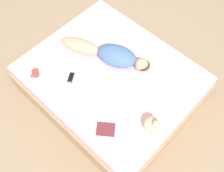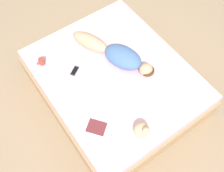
# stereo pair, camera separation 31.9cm
# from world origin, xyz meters

# --- Properties ---
(ground_plane) EXTENTS (12.00, 12.00, 0.00)m
(ground_plane) POSITION_xyz_m (0.00, 0.00, 0.00)
(ground_plane) COLOR #9E8466
(bed) EXTENTS (1.80, 2.16, 0.52)m
(bed) POSITION_xyz_m (0.00, 0.00, 0.26)
(bed) COLOR tan
(bed) RESTS_ON ground_plane
(person) EXTENTS (0.64, 1.22, 0.23)m
(person) POSITION_xyz_m (-0.14, -0.17, 0.63)
(person) COLOR tan
(person) RESTS_ON bed
(open_magazine) EXTENTS (0.60, 0.56, 0.01)m
(open_magazine) POSITION_xyz_m (0.51, 0.41, 0.53)
(open_magazine) COLOR silver
(open_magazine) RESTS_ON bed
(coffee_mug) EXTENTS (0.11, 0.08, 0.09)m
(coffee_mug) POSITION_xyz_m (0.69, -0.67, 0.57)
(coffee_mug) COLOR #993D33
(coffee_mug) RESTS_ON bed
(cell_phone) EXTENTS (0.16, 0.13, 0.01)m
(cell_phone) POSITION_xyz_m (0.40, -0.32, 0.53)
(cell_phone) COLOR #333842
(cell_phone) RESTS_ON bed
(plush_toy) EXTENTS (0.18, 0.18, 0.22)m
(plush_toy) POSITION_xyz_m (0.23, 0.83, 0.61)
(plush_toy) COLOR #D1B289
(plush_toy) RESTS_ON bed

